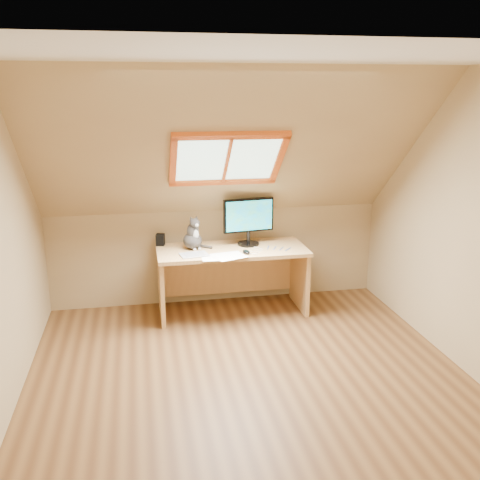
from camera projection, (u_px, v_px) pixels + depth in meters
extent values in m
plane|color=brown|center=(250.00, 380.00, 4.23)|extent=(3.50, 3.50, 0.00)
cube|color=tan|center=(338.00, 340.00, 2.25)|extent=(3.50, 0.02, 2.40)
cube|color=tan|center=(467.00, 223.00, 4.22)|extent=(0.02, 3.50, 2.40)
cube|color=tan|center=(217.00, 256.00, 5.75)|extent=(3.50, 0.02, 1.00)
cube|color=silver|center=(283.00, 54.00, 2.85)|extent=(3.50, 1.95, 0.02)
cube|color=tan|center=(228.00, 151.00, 4.69)|extent=(3.50, 1.56, 1.41)
cube|color=#B2E0CC|center=(227.00, 158.00, 4.78)|extent=(0.90, 0.53, 0.48)
cube|color=#DD4E14|center=(227.00, 158.00, 4.78)|extent=(1.02, 0.64, 0.59)
cube|color=#E4B36C|center=(232.00, 250.00, 5.37)|extent=(1.50, 0.65, 0.04)
cube|color=#E4B36C|center=(161.00, 287.00, 5.33)|extent=(0.04, 0.59, 0.65)
cube|color=#E4B36C|center=(299.00, 278.00, 5.59)|extent=(0.04, 0.59, 0.65)
cube|color=#E4B36C|center=(227.00, 273.00, 5.74)|extent=(1.40, 0.03, 0.45)
cylinder|color=black|center=(248.00, 244.00, 5.49)|extent=(0.22, 0.22, 0.02)
cylinder|color=black|center=(248.00, 237.00, 5.47)|extent=(0.04, 0.04, 0.12)
cube|color=black|center=(248.00, 215.00, 5.41)|extent=(0.52, 0.11, 0.34)
cube|color=blue|center=(249.00, 216.00, 5.38)|extent=(0.48, 0.07, 0.30)
ellipsoid|color=#393532|center=(192.00, 241.00, 5.34)|extent=(0.26, 0.28, 0.16)
ellipsoid|color=#393532|center=(193.00, 232.00, 5.31)|extent=(0.16, 0.16, 0.18)
ellipsoid|color=silver|center=(196.00, 235.00, 5.27)|extent=(0.07, 0.05, 0.10)
ellipsoid|color=#393532|center=(195.00, 223.00, 5.25)|extent=(0.13, 0.12, 0.09)
sphere|color=silver|center=(197.00, 225.00, 5.22)|extent=(0.04, 0.04, 0.04)
cone|color=#393532|center=(191.00, 218.00, 5.24)|extent=(0.06, 0.05, 0.06)
cone|color=#393532|center=(196.00, 218.00, 5.27)|extent=(0.06, 0.06, 0.06)
cube|color=black|center=(160.00, 240.00, 5.46)|extent=(0.10, 0.10, 0.12)
cube|color=#B2B2B7|center=(194.00, 255.00, 5.14)|extent=(0.29, 0.23, 0.01)
ellipsoid|color=black|center=(246.00, 252.00, 5.19)|extent=(0.08, 0.12, 0.03)
cube|color=white|center=(227.00, 256.00, 5.10)|extent=(0.33, 0.27, 0.00)
cube|color=white|center=(227.00, 256.00, 5.10)|extent=(0.32, 0.24, 0.00)
cube|color=white|center=(227.00, 256.00, 5.10)|extent=(0.35, 0.30, 0.00)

